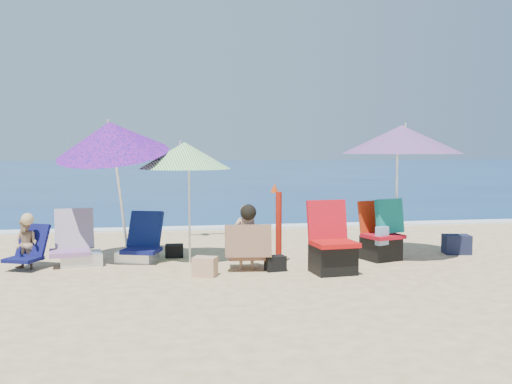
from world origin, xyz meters
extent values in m
plane|color=#D8BC84|center=(0.00, 0.00, 0.00)|extent=(120.00, 120.00, 0.00)
cube|color=navy|center=(0.00, 45.00, -0.05)|extent=(120.00, 80.00, 0.12)
cube|color=white|center=(0.00, 5.10, 0.02)|extent=(120.00, 0.50, 0.04)
cylinder|color=white|center=(1.99, 1.19, 0.98)|extent=(0.04, 0.04, 1.96)
cone|color=#D51C72|center=(2.02, 1.12, 1.89)|extent=(2.33, 2.33, 0.44)
cylinder|color=silver|center=(2.05, 1.05, 2.08)|extent=(0.04, 0.04, 0.12)
cylinder|color=white|center=(-1.27, 1.38, 0.86)|extent=(0.04, 0.04, 1.71)
cone|color=green|center=(-1.33, 1.42, 1.64)|extent=(1.65, 1.65, 0.41)
cylinder|color=silver|center=(-1.39, 1.46, 1.82)|extent=(0.03, 0.03, 0.11)
cylinder|color=white|center=(-2.30, 1.65, 0.98)|extent=(0.23, 0.49, 1.90)
cone|color=#A71795|center=(-2.41, 1.49, 1.90)|extent=(2.23, 2.27, 0.88)
cylinder|color=silver|center=(-2.46, 1.51, 2.12)|extent=(0.05, 0.07, 0.13)
cylinder|color=#A2180B|center=(0.04, 0.99, 0.55)|extent=(0.11, 0.11, 1.10)
cone|color=#B6350D|center=(0.02, 1.19, 1.14)|extent=(0.16, 0.16, 0.14)
cube|color=#0C1148|center=(-2.00, 1.48, 0.19)|extent=(0.65, 0.61, 0.06)
cube|color=#0E194F|center=(-1.94, 1.81, 0.47)|extent=(0.60, 0.46, 0.56)
cube|color=white|center=(-2.06, 1.62, 0.08)|extent=(0.67, 0.63, 0.17)
cube|color=#DD4E61|center=(-3.04, 1.38, 0.21)|extent=(0.65, 0.59, 0.07)
cube|color=#E05D4F|center=(-3.01, 1.72, 0.51)|extent=(0.62, 0.42, 0.61)
cube|color=silver|center=(-2.88, 1.47, 0.09)|extent=(0.67, 0.62, 0.18)
cube|color=#B60D0D|center=(0.66, 0.18, 0.43)|extent=(0.63, 0.57, 0.06)
cube|color=red|center=(0.64, 0.47, 0.72)|extent=(0.59, 0.22, 0.58)
cube|color=black|center=(0.67, 0.27, 0.21)|extent=(0.61, 0.55, 0.41)
cube|color=#A30B19|center=(1.69, 0.97, 0.39)|extent=(0.64, 0.61, 0.06)
cube|color=#B72A0D|center=(1.63, 1.25, 0.66)|extent=(0.55, 0.30, 0.53)
cube|color=black|center=(1.70, 1.10, 0.19)|extent=(0.62, 0.58, 0.38)
cube|color=#0A8268|center=(1.78, 0.96, 0.71)|extent=(0.50, 0.30, 0.53)
cube|color=#83ACD2|center=(1.61, 0.84, 0.42)|extent=(0.23, 0.18, 0.28)
imported|color=tan|center=(-0.49, 0.75, 0.47)|extent=(0.36, 0.25, 0.94)
cube|color=#280E62|center=(-0.48, 0.78, 0.19)|extent=(0.56, 0.50, 0.06)
cube|color=#3D1076|center=(-0.49, 0.57, 0.44)|extent=(0.67, 0.28, 0.48)
sphere|color=black|center=(-0.47, 0.65, 0.84)|extent=(0.23, 0.23, 0.23)
imported|color=tan|center=(-3.62, 1.28, 0.37)|extent=(0.44, 0.40, 0.73)
cube|color=#0B0E42|center=(-3.65, 1.19, 0.16)|extent=(0.57, 0.54, 0.05)
cube|color=#0C0D44|center=(-3.55, 1.39, 0.40)|extent=(0.51, 0.42, 0.47)
sphere|color=tan|center=(-3.59, 1.26, 0.73)|extent=(0.18, 0.18, 0.18)
cube|color=black|center=(-1.49, 1.86, 0.10)|extent=(0.30, 0.22, 0.21)
cube|color=tan|center=(-1.11, 0.38, 0.13)|extent=(0.37, 0.33, 0.27)
cube|color=#161A31|center=(3.15, 1.40, 0.16)|extent=(0.47, 0.39, 0.31)
cube|color=black|center=(-0.09, 0.57, 0.11)|extent=(0.30, 0.23, 0.21)
camera|label=1|loc=(-1.71, -7.41, 1.73)|focal=40.52mm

